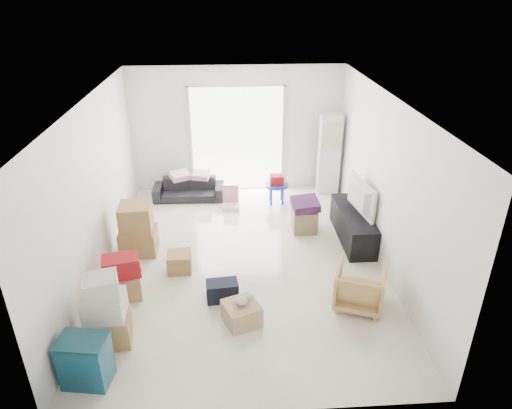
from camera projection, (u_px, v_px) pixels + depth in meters
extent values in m
cube|color=white|center=(243.00, 266.00, 7.69)|extent=(4.50, 6.00, 0.24)
cube|color=white|center=(241.00, 91.00, 6.40)|extent=(4.50, 6.00, 0.24)
cube|color=white|center=(237.00, 128.00, 9.84)|extent=(4.50, 0.24, 2.70)
cube|color=white|center=(255.00, 323.00, 4.25)|extent=(4.50, 0.24, 2.70)
cube|color=white|center=(86.00, 191.00, 6.91)|extent=(0.24, 6.00, 2.70)
cube|color=white|center=(392.00, 183.00, 7.18)|extent=(0.24, 6.00, 2.70)
cube|color=white|center=(237.00, 139.00, 9.80)|extent=(2.00, 0.01, 2.30)
cube|color=silver|center=(190.00, 140.00, 9.73)|extent=(0.06, 0.04, 2.30)
cube|color=silver|center=(283.00, 138.00, 9.85)|extent=(0.06, 0.04, 2.30)
cube|color=silver|center=(236.00, 85.00, 9.28)|extent=(2.10, 0.04, 0.06)
cube|color=silver|center=(329.00, 155.00, 9.74)|extent=(0.45, 0.30, 1.75)
cube|color=black|center=(353.00, 225.00, 8.19)|extent=(0.48, 1.60, 0.53)
imported|color=black|center=(355.00, 209.00, 8.04)|extent=(0.74, 1.10, 0.13)
imported|color=black|center=(189.00, 186.00, 9.69)|extent=(1.50, 0.47, 0.58)
cube|color=#D198A6|center=(179.00, 170.00, 9.55)|extent=(0.51, 0.47, 0.13)
cube|color=#D198A6|center=(201.00, 170.00, 9.59)|extent=(0.39, 0.34, 0.12)
imported|color=tan|center=(360.00, 285.00, 6.46)|extent=(0.85, 0.82, 0.69)
cube|color=navy|center=(88.00, 372.00, 5.28)|extent=(0.57, 0.44, 0.29)
cube|color=navy|center=(84.00, 352.00, 5.15)|extent=(0.57, 0.44, 0.29)
cube|color=#0C333D|center=(81.00, 341.00, 5.08)|extent=(0.60, 0.46, 0.04)
cube|color=olive|center=(109.00, 329.00, 5.85)|extent=(0.60, 0.52, 0.41)
cube|color=white|center=(104.00, 306.00, 5.68)|extent=(0.51, 0.42, 0.32)
cube|color=white|center=(101.00, 287.00, 5.55)|extent=(0.49, 0.46, 0.27)
cube|color=olive|center=(124.00, 285.00, 6.74)|extent=(0.58, 0.58, 0.35)
cube|color=#B41916|center=(122.00, 270.00, 6.63)|extent=(0.61, 0.49, 0.16)
cube|color=#B41916|center=(120.00, 262.00, 6.56)|extent=(0.57, 0.44, 0.14)
cube|color=olive|center=(139.00, 241.00, 7.79)|extent=(0.61, 0.50, 0.44)
cube|color=olive|center=(136.00, 217.00, 7.59)|extent=(0.54, 0.54, 0.47)
cube|color=olive|center=(180.00, 262.00, 7.32)|extent=(0.38, 0.38, 0.31)
cube|color=black|center=(222.00, 291.00, 6.66)|extent=(0.48, 0.32, 0.29)
cube|color=#8F7953|center=(304.00, 220.00, 8.48)|extent=(0.44, 0.44, 0.44)
cube|color=#451E4C|center=(305.00, 206.00, 8.35)|extent=(0.51, 0.51, 0.14)
cylinder|color=#122DAA|center=(277.00, 185.00, 9.47)|extent=(0.49, 0.49, 0.04)
cylinder|color=#122DAA|center=(282.00, 192.00, 9.67)|extent=(0.04, 0.04, 0.38)
cylinder|color=#122DAA|center=(270.00, 192.00, 9.66)|extent=(0.04, 0.04, 0.38)
cylinder|color=#122DAA|center=(271.00, 197.00, 9.44)|extent=(0.04, 0.04, 0.38)
cylinder|color=#122DAA|center=(283.00, 197.00, 9.46)|extent=(0.04, 0.04, 0.38)
cube|color=#B41916|center=(277.00, 180.00, 9.41)|extent=(0.28, 0.22, 0.20)
cube|color=silver|center=(231.00, 206.00, 9.38)|extent=(0.36, 0.32, 0.09)
cube|color=pink|center=(231.00, 193.00, 9.40)|extent=(0.32, 0.07, 0.38)
cube|color=tan|center=(242.00, 313.00, 6.20)|extent=(0.58, 0.58, 0.30)
ellipsoid|color=#B2ADA8|center=(241.00, 301.00, 6.11)|extent=(0.21, 0.14, 0.11)
cube|color=#AA2430|center=(241.00, 301.00, 6.11)|extent=(0.16, 0.13, 0.03)
sphere|color=#B2ADA8|center=(250.00, 298.00, 6.13)|extent=(0.11, 0.11, 0.11)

